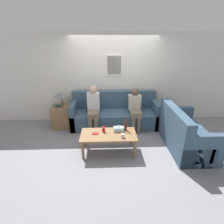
% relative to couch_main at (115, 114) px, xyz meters
% --- Properties ---
extents(ground_plane, '(16.00, 16.00, 0.00)m').
position_rel_couch_main_xyz_m(ground_plane, '(0.00, -0.52, -0.34)').
color(ground_plane, gray).
extents(wall_back, '(9.00, 0.08, 2.60)m').
position_rel_couch_main_xyz_m(wall_back, '(0.00, 0.45, 0.97)').
color(wall_back, silver).
rests_on(wall_back, ground_plane).
extents(couch_main, '(2.49, 0.87, 0.98)m').
position_rel_couch_main_xyz_m(couch_main, '(0.00, 0.00, 0.00)').
color(couch_main, '#385166').
rests_on(couch_main, ground_plane).
extents(couch_side, '(0.87, 1.58, 0.98)m').
position_rel_couch_main_xyz_m(couch_side, '(1.57, -1.23, 0.00)').
color(couch_side, '#385166').
rests_on(couch_side, ground_plane).
extents(coffee_table, '(1.24, 0.62, 0.44)m').
position_rel_couch_main_xyz_m(coffee_table, '(-0.21, -1.33, 0.05)').
color(coffee_table, olive).
rests_on(coffee_table, ground_plane).
extents(side_table_with_lamp, '(0.50, 0.49, 1.04)m').
position_rel_couch_main_xyz_m(side_table_with_lamp, '(-1.54, -0.06, 0.04)').
color(side_table_with_lamp, olive).
rests_on(side_table_with_lamp, ground_plane).
extents(wine_bottle, '(0.07, 0.07, 0.32)m').
position_rel_couch_main_xyz_m(wine_bottle, '(0.19, -1.15, 0.23)').
color(wine_bottle, '#562319').
rests_on(wine_bottle, coffee_table).
extents(drinking_glass, '(0.08, 0.08, 0.09)m').
position_rel_couch_main_xyz_m(drinking_glass, '(0.10, -1.49, 0.15)').
color(drinking_glass, silver).
rests_on(drinking_glass, coffee_table).
extents(book_stack, '(0.14, 0.11, 0.02)m').
position_rel_couch_main_xyz_m(book_stack, '(-0.50, -1.32, 0.12)').
color(book_stack, red).
rests_on(book_stack, coffee_table).
extents(soda_can, '(0.07, 0.07, 0.12)m').
position_rel_couch_main_xyz_m(soda_can, '(-0.31, -1.22, 0.17)').
color(soda_can, red).
rests_on(soda_can, coffee_table).
extents(tissue_box, '(0.23, 0.12, 0.15)m').
position_rel_couch_main_xyz_m(tissue_box, '(0.03, -1.20, 0.16)').
color(tissue_box, silver).
rests_on(tissue_box, coffee_table).
extents(person_left, '(0.34, 0.61, 1.24)m').
position_rel_couch_main_xyz_m(person_left, '(-0.60, -0.21, 0.34)').
color(person_left, '#756651').
rests_on(person_left, ground_plane).
extents(person_right, '(0.34, 0.62, 1.15)m').
position_rel_couch_main_xyz_m(person_right, '(0.56, -0.21, 0.29)').
color(person_right, '#756651').
rests_on(person_right, ground_plane).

